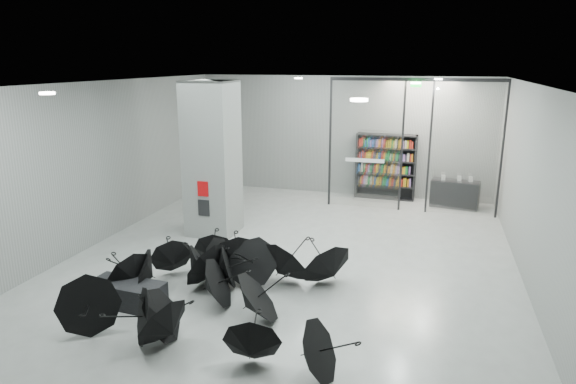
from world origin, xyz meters
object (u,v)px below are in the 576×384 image
(column, at_px, (212,159))
(bookshelf, at_px, (386,167))
(umbrella_cluster, at_px, (215,288))
(shop_counter, at_px, (455,194))
(bench, at_px, (127,294))

(column, height_order, bookshelf, column)
(column, distance_m, bookshelf, 6.30)
(column, height_order, umbrella_cluster, column)
(shop_counter, height_order, umbrella_cluster, umbrella_cluster)
(column, bearing_deg, bookshelf, 49.68)
(bench, bearing_deg, umbrella_cluster, 22.80)
(column, height_order, shop_counter, column)
(bench, height_order, umbrella_cluster, umbrella_cluster)
(bookshelf, bearing_deg, bench, -111.52)
(column, xyz_separation_m, bench, (0.16, -4.30, -1.77))
(column, xyz_separation_m, umbrella_cluster, (1.72, -3.78, -1.69))
(bench, distance_m, shop_counter, 10.53)
(bench, xyz_separation_m, bookshelf, (3.87, 9.05, 0.85))
(column, relative_size, shop_counter, 2.79)
(umbrella_cluster, bearing_deg, column, 114.47)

